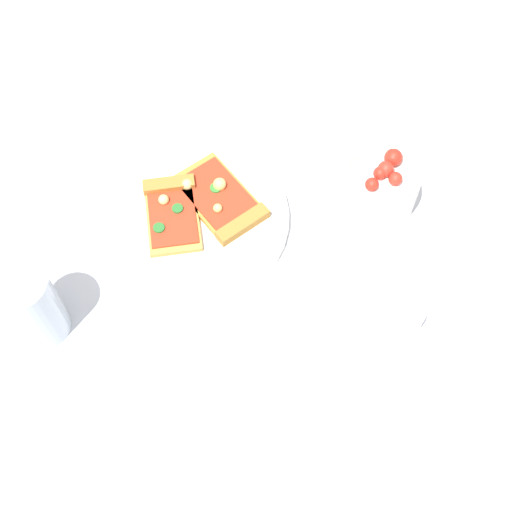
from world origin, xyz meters
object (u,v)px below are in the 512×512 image
(plate, at_px, (193,219))
(pepper_shaker, at_px, (409,318))
(pizza_slice_near, at_px, (221,201))
(pizza_slice_far, at_px, (171,209))
(salad_bowl, at_px, (379,187))
(soda_glass, at_px, (33,307))

(plate, height_order, pepper_shaker, pepper_shaker)
(pizza_slice_near, relative_size, pizza_slice_far, 1.09)
(salad_bowl, relative_size, soda_glass, 0.88)
(pizza_slice_far, xyz_separation_m, pepper_shaker, (0.35, 0.08, 0.01))
(pizza_slice_far, height_order, salad_bowl, salad_bowl)
(soda_glass, bearing_deg, plate, 82.47)
(salad_bowl, height_order, pepper_shaker, salad_bowl)
(salad_bowl, relative_size, pepper_shaker, 1.66)
(soda_glass, distance_m, pepper_shaker, 0.47)
(pepper_shaker, bearing_deg, soda_glass, -138.71)
(pizza_slice_far, bearing_deg, soda_glass, -91.38)
(salad_bowl, distance_m, soda_glass, 0.49)
(salad_bowl, distance_m, pepper_shaker, 0.20)
(plate, relative_size, pizza_slice_near, 1.84)
(pizza_slice_near, xyz_separation_m, pepper_shaker, (0.30, 0.02, 0.01))
(plate, bearing_deg, soda_glass, -97.53)
(salad_bowl, bearing_deg, pepper_shaker, -41.84)
(pizza_slice_near, bearing_deg, soda_glass, -99.61)
(pizza_slice_far, bearing_deg, salad_bowl, 46.75)
(plate, relative_size, pepper_shaker, 4.18)
(plate, xyz_separation_m, pizza_slice_near, (0.02, 0.04, 0.01))
(pizza_slice_near, relative_size, pepper_shaker, 2.27)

